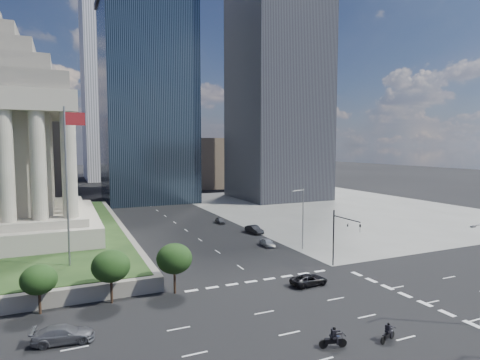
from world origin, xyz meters
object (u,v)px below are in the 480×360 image
street_lamp_north (302,215)px  flagpole (68,177)px  motorcycle_lead (388,332)px  suv_grey (63,334)px  traffic_signal_ne (342,232)px  parked_sedan_mid (254,229)px  parked_sedan_far (220,220)px  pickup_truck (309,280)px  motorcycle_trail (333,337)px  parked_sedan_near (267,243)px

street_lamp_north → flagpole: bearing=-178.4°
flagpole → motorcycle_lead: size_ratio=8.98×
suv_grey → traffic_signal_ne: bearing=-71.2°
parked_sedan_mid → motorcycle_lead: bearing=-108.2°
motorcycle_lead → traffic_signal_ne: bearing=45.4°
flagpole → traffic_signal_ne: size_ratio=2.50×
street_lamp_north → parked_sedan_far: bearing=99.4°
flagpole → pickup_truck: size_ratio=4.17×
traffic_signal_ne → parked_sedan_far: size_ratio=2.08×
street_lamp_north → motorcycle_lead: bearing=-109.0°
street_lamp_north → motorcycle_trail: 32.92m
traffic_signal_ne → parked_sedan_far: bearing=95.4°
traffic_signal_ne → motorcycle_lead: 21.19m
flagpole → motorcycle_lead: bearing=-49.1°
flagpole → motorcycle_trail: (19.83, -27.75, -12.20)m
parked_sedan_far → flagpole: bearing=-135.7°
traffic_signal_ne → pickup_truck: traffic_signal_ne is taller
parked_sedan_near → parked_sedan_mid: 10.29m
parked_sedan_mid → flagpole: bearing=-163.2°
motorcycle_lead → motorcycle_trail: bearing=151.2°
flagpole → street_lamp_north: (35.16, 1.00, -7.45)m
flagpole → pickup_truck: (26.61, -14.00, -12.45)m
flagpole → suv_grey: flagpole is taller
traffic_signal_ne → parked_sedan_mid: 25.65m
traffic_signal_ne → parked_sedan_near: 16.27m
flagpole → motorcycle_lead: (24.91, -28.76, -12.28)m
parked_sedan_near → parked_sedan_mid: (2.37, 10.01, 0.11)m
suv_grey → parked_sedan_mid: parked_sedan_mid is taller
traffic_signal_ne → motorcycle_lead: bearing=-117.0°
flagpole → parked_sedan_far: flagpole is taller
suv_grey → parked_sedan_far: (31.83, 44.55, -0.10)m
suv_grey → parked_sedan_near: suv_grey is taller
parked_sedan_mid → parked_sedan_far: (-2.37, 12.14, -0.10)m
parked_sedan_near → pickup_truck: bearing=-99.5°
traffic_signal_ne → parked_sedan_near: (-3.50, 15.21, -4.60)m
flagpole → suv_grey: bearing=-93.3°
pickup_truck → parked_sedan_far: (4.22, 41.06, -0.01)m
street_lamp_north → parked_sedan_near: bearing=137.9°
flagpole → suv_grey: 21.44m
parked_sedan_far → pickup_truck: bearing=-92.8°
pickup_truck → traffic_signal_ne: bearing=-68.4°
suv_grey → motorcycle_lead: motorcycle_lead is taller
flagpole → parked_sedan_far: bearing=41.3°
street_lamp_north → suv_grey: street_lamp_north is taller
motorcycle_lead → flagpole: bearing=113.4°
street_lamp_north → suv_grey: 40.91m
street_lamp_north → parked_sedan_near: street_lamp_north is taller
motorcycle_lead → motorcycle_trail: motorcycle_trail is taller
traffic_signal_ne → parked_sedan_mid: size_ratio=1.74×
pickup_truck → parked_sedan_far: bearing=-9.9°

